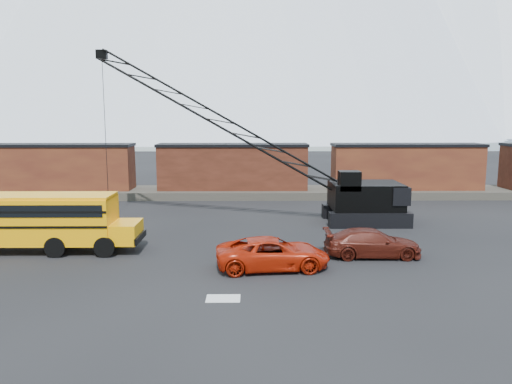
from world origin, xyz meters
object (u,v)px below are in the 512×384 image
school_bus (28,220)px  crawler_crane (251,137)px  red_pickup (273,253)px  maroon_suv (372,243)px

school_bus → crawler_crane: (12.23, 7.68, 4.13)m
red_pickup → school_bus: bearing=70.6°
red_pickup → maroon_suv: size_ratio=1.09×
red_pickup → crawler_crane: bearing=-0.3°
crawler_crane → school_bus: bearing=-147.9°
maroon_suv → crawler_crane: 12.10m
school_bus → red_pickup: size_ratio=2.10×
school_bus → maroon_suv: bearing=-3.6°
red_pickup → maroon_suv: 5.76m
school_bus → maroon_suv: 18.72m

